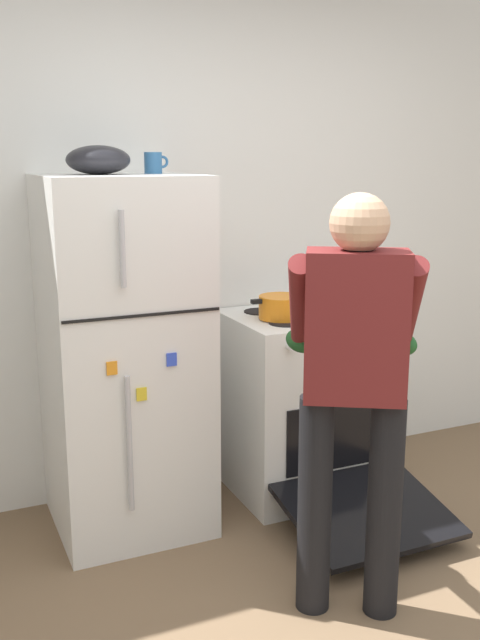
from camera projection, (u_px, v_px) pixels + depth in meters
name	position (u px, v px, depth m)	size (l,w,h in m)	color
kitchen_wall_back	(190.00, 229.00, 3.73)	(6.00, 0.10, 2.70)	white
refrigerator	(124.00, 356.00, 3.32)	(0.68, 0.72, 1.64)	white
stove_range	(305.00, 404.00, 3.76)	(0.76, 1.23, 0.94)	white
person_cook	(354.00, 370.00, 2.64)	(0.67, 0.72, 1.60)	black
red_pot	(282.00, 307.00, 3.55)	(0.33, 0.23, 0.11)	orange
coffee_mug	(154.00, 163.00, 3.24)	(0.11, 0.08, 0.10)	#2D6093
pepper_mill	(336.00, 287.00, 3.95)	(0.05, 0.05, 0.16)	brown
mixing_bowl	(98.00, 160.00, 3.09)	(0.27, 0.27, 0.12)	black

